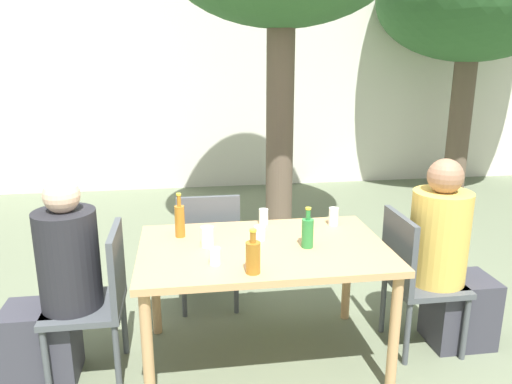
{
  "coord_description": "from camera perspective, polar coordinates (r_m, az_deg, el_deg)",
  "views": [
    {
      "loc": [
        -0.45,
        -2.72,
        1.86
      ],
      "look_at": [
        0.0,
        0.3,
        1.01
      ],
      "focal_mm": 35.0,
      "sensor_mm": 36.0,
      "label": 1
    }
  ],
  "objects": [
    {
      "name": "person_seated_1",
      "position": [
        3.43,
        21.1,
        -7.69
      ],
      "size": [
        0.58,
        0.36,
        1.25
      ],
      "rotation": [
        0.0,
        0.0,
        1.57
      ],
      "color": "#383842",
      "rests_on": "ground_plane"
    },
    {
      "name": "ground_plane",
      "position": [
        3.33,
        0.8,
        -18.44
      ],
      "size": [
        30.0,
        30.0,
        0.0
      ],
      "primitive_type": "plane",
      "color": "#667056"
    },
    {
      "name": "drinking_glass_3",
      "position": [
        3.05,
        0.43,
        -4.72
      ],
      "size": [
        0.07,
        0.07,
        0.08
      ],
      "color": "silver",
      "rests_on": "dining_table_front"
    },
    {
      "name": "cafe_building_wall",
      "position": [
        7.04,
        -4.87,
        11.8
      ],
      "size": [
        10.0,
        0.08,
        2.8
      ],
      "color": "silver",
      "rests_on": "ground_plane"
    },
    {
      "name": "patio_chair_2",
      "position": [
        3.68,
        -5.46,
        -5.92
      ],
      "size": [
        0.44,
        0.44,
        0.91
      ],
      "rotation": [
        0.0,
        0.0,
        3.14
      ],
      "color": "#474C51",
      "rests_on": "ground_plane"
    },
    {
      "name": "patio_chair_0",
      "position": [
        3.08,
        -17.51,
        -11.1
      ],
      "size": [
        0.44,
        0.44,
        0.91
      ],
      "rotation": [
        0.0,
        0.0,
        -1.57
      ],
      "color": "#474C51",
      "rests_on": "ground_plane"
    },
    {
      "name": "drinking_glass_4",
      "position": [
        2.95,
        -5.57,
        -5.12
      ],
      "size": [
        0.08,
        0.08,
        0.12
      ],
      "color": "silver",
      "rests_on": "dining_table_front"
    },
    {
      "name": "dining_table_front",
      "position": [
        3.0,
        0.85,
        -7.63
      ],
      "size": [
        1.46,
        0.94,
        0.76
      ],
      "color": "tan",
      "rests_on": "ground_plane"
    },
    {
      "name": "drinking_glass_0",
      "position": [
        3.33,
        0.87,
        -2.82
      ],
      "size": [
        0.06,
        0.06,
        0.1
      ],
      "color": "silver",
      "rests_on": "dining_table_front"
    },
    {
      "name": "amber_bottle_2",
      "position": [
        2.59,
        -0.34,
        -7.36
      ],
      "size": [
        0.08,
        0.08,
        0.24
      ],
      "color": "#9E661E",
      "rests_on": "dining_table_front"
    },
    {
      "name": "green_bottle_1",
      "position": [
        2.93,
        5.92,
        -4.57
      ],
      "size": [
        0.07,
        0.07,
        0.24
      ],
      "color": "#287A38",
      "rests_on": "dining_table_front"
    },
    {
      "name": "drinking_glass_1",
      "position": [
        2.72,
        -4.72,
        -7.34
      ],
      "size": [
        0.06,
        0.06,
        0.09
      ],
      "color": "white",
      "rests_on": "dining_table_front"
    },
    {
      "name": "patio_chair_1",
      "position": [
        3.35,
        17.55,
        -8.88
      ],
      "size": [
        0.44,
        0.44,
        0.91
      ],
      "rotation": [
        0.0,
        0.0,
        1.57
      ],
      "color": "#474C51",
      "rests_on": "ground_plane"
    },
    {
      "name": "tree_far",
      "position": [
        7.32,
        23.56,
        19.45
      ],
      "size": [
        2.44,
        2.44,
        3.33
      ],
      "color": "brown",
      "rests_on": "ground_plane"
    },
    {
      "name": "person_seated_0",
      "position": [
        3.11,
        -21.87,
        -10.65
      ],
      "size": [
        0.57,
        0.34,
        1.22
      ],
      "rotation": [
        0.0,
        0.0,
        -1.57
      ],
      "color": "#383842",
      "rests_on": "ground_plane"
    },
    {
      "name": "amber_bottle_0",
      "position": [
        3.12,
        -8.71,
        -3.18
      ],
      "size": [
        0.06,
        0.06,
        0.28
      ],
      "color": "#9E661E",
      "rests_on": "dining_table_front"
    },
    {
      "name": "drinking_glass_2",
      "position": [
        3.34,
        8.85,
        -2.78
      ],
      "size": [
        0.06,
        0.06,
        0.12
      ],
      "color": "silver",
      "rests_on": "dining_table_front"
    }
  ]
}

